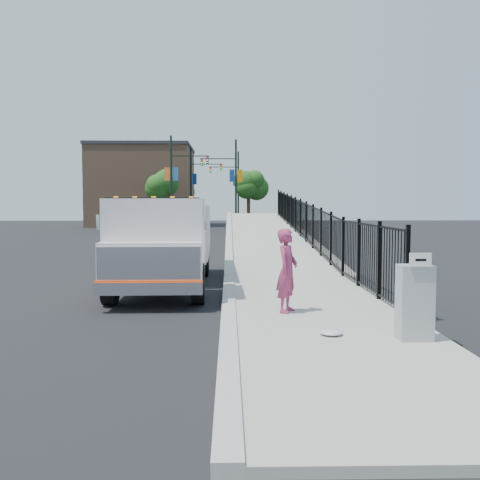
{
  "coord_description": "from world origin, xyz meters",
  "views": [
    {
      "loc": [
        0.02,
        -12.46,
        2.4
      ],
      "look_at": [
        0.31,
        2.0,
        1.39
      ],
      "focal_mm": 40.0,
      "sensor_mm": 36.0,
      "label": 1
    }
  ],
  "objects": [
    {
      "name": "light_pole_0",
      "position": [
        -4.54,
        32.63,
        4.36
      ],
      "size": [
        3.77,
        0.22,
        8.0
      ],
      "color": "black",
      "rests_on": "ground"
    },
    {
      "name": "tree_1",
      "position": [
        1.87,
        39.06,
        3.91
      ],
      "size": [
        2.2,
        2.2,
        5.1
      ],
      "color": "#382314",
      "rests_on": "ground"
    },
    {
      "name": "building",
      "position": [
        -9.0,
        44.0,
        4.0
      ],
      "size": [
        10.0,
        10.0,
        8.0
      ],
      "primitive_type": "cube",
      "color": "#8C664C",
      "rests_on": "ground"
    },
    {
      "name": "tree_0",
      "position": [
        -5.62,
        35.33,
        3.94
      ],
      "size": [
        2.47,
        2.47,
        5.23
      ],
      "color": "#382314",
      "rests_on": "ground"
    },
    {
      "name": "light_pole_3",
      "position": [
        0.7,
        46.5,
        4.36
      ],
      "size": [
        3.77,
        0.22,
        8.0
      ],
      "color": "black",
      "rests_on": "ground"
    },
    {
      "name": "curb",
      "position": [
        0.0,
        -2.0,
        0.08
      ],
      "size": [
        0.3,
        12.0,
        0.16
      ],
      "primitive_type": "cube",
      "color": "#ADAAA3",
      "rests_on": "ground"
    },
    {
      "name": "light_pole_2",
      "position": [
        -3.55,
        42.08,
        4.36
      ],
      "size": [
        3.77,
        0.22,
        8.0
      ],
      "color": "black",
      "rests_on": "ground"
    },
    {
      "name": "ramp",
      "position": [
        2.12,
        16.0,
        0.0
      ],
      "size": [
        3.95,
        24.06,
        3.19
      ],
      "primitive_type": "cube",
      "rotation": [
        0.06,
        0.0,
        0.0
      ],
      "color": "#9E998E",
      "rests_on": "ground"
    },
    {
      "name": "sidewalk",
      "position": [
        1.93,
        -2.0,
        0.06
      ],
      "size": [
        3.55,
        12.0,
        0.12
      ],
      "primitive_type": "cube",
      "color": "#9E998E",
      "rests_on": "ground"
    },
    {
      "name": "debris",
      "position": [
        1.77,
        -3.41,
        0.17
      ],
      "size": [
        0.41,
        0.41,
        0.1
      ],
      "primitive_type": "ellipsoid",
      "color": "silver",
      "rests_on": "sidewalk"
    },
    {
      "name": "arrow_sign",
      "position": [
        3.1,
        -3.95,
        1.48
      ],
      "size": [
        0.35,
        0.04,
        0.22
      ],
      "primitive_type": "cube",
      "color": "white",
      "rests_on": "utility_cabinet"
    },
    {
      "name": "light_pole_1",
      "position": [
        0.31,
        35.41,
        4.36
      ],
      "size": [
        3.78,
        0.22,
        8.0
      ],
      "color": "black",
      "rests_on": "ground"
    },
    {
      "name": "worker",
      "position": [
        1.22,
        -1.45,
        0.99
      ],
      "size": [
        0.64,
        0.75,
        1.74
      ],
      "primitive_type": "imported",
      "rotation": [
        0.0,
        0.0,
        1.16
      ],
      "color": "#973057",
      "rests_on": "sidewalk"
    },
    {
      "name": "truck",
      "position": [
        -1.81,
        2.6,
        1.43
      ],
      "size": [
        2.57,
        7.47,
        2.54
      ],
      "rotation": [
        0.0,
        0.0,
        0.02
      ],
      "color": "black",
      "rests_on": "ground"
    },
    {
      "name": "utility_cabinet",
      "position": [
        3.1,
        -3.73,
        0.75
      ],
      "size": [
        0.55,
        0.4,
        1.25
      ],
      "primitive_type": "cube",
      "color": "gray",
      "rests_on": "sidewalk"
    },
    {
      "name": "iron_fence",
      "position": [
        3.55,
        12.0,
        0.9
      ],
      "size": [
        0.1,
        28.0,
        1.8
      ],
      "primitive_type": "cube",
      "color": "black",
      "rests_on": "ground"
    },
    {
      "name": "tree_2",
      "position": [
        -5.49,
        49.7,
        3.96
      ],
      "size": [
        2.8,
        2.8,
        5.4
      ],
      "color": "#382314",
      "rests_on": "ground"
    },
    {
      "name": "ground",
      "position": [
        0.0,
        0.0,
        0.0
      ],
      "size": [
        120.0,
        120.0,
        0.0
      ],
      "primitive_type": "plane",
      "color": "black",
      "rests_on": "ground"
    }
  ]
}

